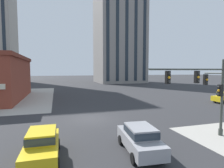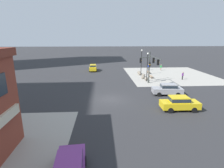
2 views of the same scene
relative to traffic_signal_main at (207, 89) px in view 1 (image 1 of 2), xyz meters
name	(u,v)px [view 1 (image 1 of 2)]	position (x,y,z in m)	size (l,w,h in m)	color
ground_plane	(91,119)	(-7.56, 7.47, -3.68)	(320.00, 320.00, 0.00)	#2D2D30
traffic_signal_main	(207,89)	(0.00, 0.00, 0.00)	(6.46, 2.09, 5.88)	#383D38
car_main_northbound_far	(42,144)	(-11.76, -0.39, -2.77)	(1.97, 4.44, 1.68)	gold
car_main_southbound_near	(140,138)	(-6.07, -1.13, -2.77)	(2.17, 4.53, 1.68)	#99999E
residential_tower_skyline_right	(119,16)	(14.40, 62.32, 23.46)	(18.55, 18.17, 54.24)	gray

